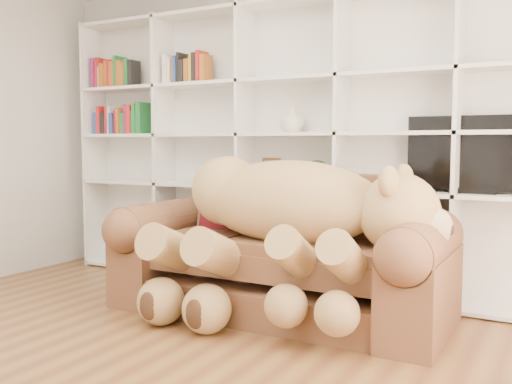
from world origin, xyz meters
The scene contains 12 objects.
wall_back centered at (0.00, 2.50, 1.35)m, with size 5.00×0.02×2.70m, color silver.
bookshelf centered at (-0.24, 2.36, 1.31)m, with size 4.43×0.35×2.40m.
sofa centered at (0.23, 1.64, 0.38)m, with size 2.37×1.02×1.00m.
teddy_bear centered at (0.35, 1.44, 0.71)m, with size 1.95×1.02×1.13m.
throw_pillow centered at (-0.28, 1.81, 0.75)m, with size 0.48×0.15×0.48m, color maroon.
tv centered at (1.43, 2.35, 1.14)m, with size 0.95×0.18×0.56m.
picture_frame centered at (-0.19, 2.30, 0.99)m, with size 0.18×0.03×0.23m, color #52391C.
green_vase centered at (0.23, 2.30, 0.98)m, with size 0.22×0.22×0.22m, color #2E5A38.
figurine_tall centered at (-0.93, 2.30, 0.94)m, with size 0.08×0.08×0.15m, color silver.
figurine_short centered at (-0.86, 2.30, 0.92)m, with size 0.06×0.06×0.10m, color silver.
snow_globe centered at (-0.65, 2.30, 0.92)m, with size 0.10×0.10×0.10m, color silver.
shelf_vase centered at (0.00, 2.30, 1.42)m, with size 0.20×0.20×0.21m, color beige.
Camera 1 is at (2.03, -2.00, 1.22)m, focal length 40.00 mm.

